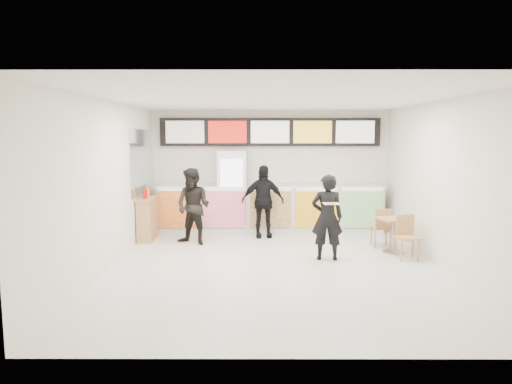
{
  "coord_description": "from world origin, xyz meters",
  "views": [
    {
      "loc": [
        -0.32,
        -8.09,
        2.35
      ],
      "look_at": [
        -0.34,
        1.2,
        1.21
      ],
      "focal_mm": 32.0,
      "sensor_mm": 36.0,
      "label": 1
    }
  ],
  "objects_px": {
    "service_counter": "(270,208)",
    "drinks_fridge": "(232,191)",
    "customer_mid": "(263,201)",
    "customer_left": "(193,206)",
    "condiment_ledge": "(147,218)",
    "cafe_table": "(394,229)",
    "customer_main": "(327,217)"
  },
  "relations": [
    {
      "from": "service_counter",
      "to": "condiment_ledge",
      "type": "distance_m",
      "value": 2.98
    },
    {
      "from": "service_counter",
      "to": "customer_main",
      "type": "bearing_deg",
      "value": -69.21
    },
    {
      "from": "customer_mid",
      "to": "customer_left",
      "type": "bearing_deg",
      "value": -162.15
    },
    {
      "from": "customer_mid",
      "to": "customer_main",
      "type": "bearing_deg",
      "value": -65.35
    },
    {
      "from": "customer_main",
      "to": "customer_left",
      "type": "height_order",
      "value": "customer_left"
    },
    {
      "from": "customer_mid",
      "to": "drinks_fridge",
      "type": "bearing_deg",
      "value": 129.18
    },
    {
      "from": "customer_main",
      "to": "condiment_ledge",
      "type": "bearing_deg",
      "value": -21.04
    },
    {
      "from": "customer_main",
      "to": "customer_left",
      "type": "xyz_separation_m",
      "value": [
        -2.72,
        1.25,
        0.01
      ]
    },
    {
      "from": "service_counter",
      "to": "drinks_fridge",
      "type": "distance_m",
      "value": 1.03
    },
    {
      "from": "customer_main",
      "to": "cafe_table",
      "type": "relative_size",
      "value": 1.1
    },
    {
      "from": "service_counter",
      "to": "drinks_fridge",
      "type": "xyz_separation_m",
      "value": [
        -0.93,
        0.02,
        0.43
      ]
    },
    {
      "from": "customer_main",
      "to": "service_counter",
      "type": "bearing_deg",
      "value": -66.52
    },
    {
      "from": "customer_left",
      "to": "customer_mid",
      "type": "distance_m",
      "value": 1.67
    },
    {
      "from": "customer_main",
      "to": "cafe_table",
      "type": "height_order",
      "value": "customer_main"
    },
    {
      "from": "service_counter",
      "to": "customer_mid",
      "type": "relative_size",
      "value": 3.29
    },
    {
      "from": "service_counter",
      "to": "condiment_ledge",
      "type": "relative_size",
      "value": 4.83
    },
    {
      "from": "service_counter",
      "to": "customer_left",
      "type": "relative_size",
      "value": 3.34
    },
    {
      "from": "customer_main",
      "to": "condiment_ledge",
      "type": "distance_m",
      "value": 4.19
    },
    {
      "from": "drinks_fridge",
      "to": "customer_mid",
      "type": "bearing_deg",
      "value": -43.95
    },
    {
      "from": "drinks_fridge",
      "to": "customer_main",
      "type": "height_order",
      "value": "drinks_fridge"
    },
    {
      "from": "customer_mid",
      "to": "condiment_ledge",
      "type": "height_order",
      "value": "customer_mid"
    },
    {
      "from": "service_counter",
      "to": "condiment_ledge",
      "type": "bearing_deg",
      "value": -160.96
    },
    {
      "from": "customer_mid",
      "to": "cafe_table",
      "type": "height_order",
      "value": "customer_mid"
    },
    {
      "from": "service_counter",
      "to": "customer_main",
      "type": "relative_size",
      "value": 3.38
    },
    {
      "from": "customer_main",
      "to": "customer_mid",
      "type": "bearing_deg",
      "value": -55.79
    },
    {
      "from": "customer_mid",
      "to": "cafe_table",
      "type": "distance_m",
      "value": 3.02
    },
    {
      "from": "service_counter",
      "to": "customer_mid",
      "type": "xyz_separation_m",
      "value": [
        -0.19,
        -0.7,
        0.27
      ]
    },
    {
      "from": "cafe_table",
      "to": "condiment_ledge",
      "type": "height_order",
      "value": "condiment_ledge"
    },
    {
      "from": "cafe_table",
      "to": "condiment_ledge",
      "type": "xyz_separation_m",
      "value": [
        -5.26,
        1.17,
        0.0
      ]
    },
    {
      "from": "customer_mid",
      "to": "cafe_table",
      "type": "xyz_separation_m",
      "value": [
        2.63,
        -1.44,
        -0.35
      ]
    },
    {
      "from": "drinks_fridge",
      "to": "condiment_ledge",
      "type": "height_order",
      "value": "drinks_fridge"
    },
    {
      "from": "condiment_ledge",
      "to": "cafe_table",
      "type": "bearing_deg",
      "value": -12.51
    }
  ]
}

